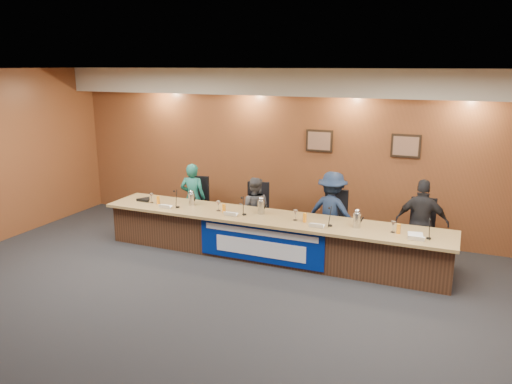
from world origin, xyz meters
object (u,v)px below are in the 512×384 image
Objects in this scene: panelist_b at (254,209)px; carafe_right at (357,220)px; carafe_mid at (261,207)px; office_chair_b at (256,215)px; panelist_a at (193,198)px; office_chair_d at (421,235)px; dais_body at (269,238)px; panelist_d at (422,223)px; office_chair_a at (196,207)px; speakerphone at (145,200)px; panelist_c at (332,212)px; carafe_left at (192,199)px; office_chair_c at (333,224)px; banner at (260,244)px.

panelist_b is 5.12× the size of carafe_right.
office_chair_b is at bearing 118.67° from carafe_mid.
office_chair_d is (4.34, 0.10, -0.22)m from panelist_a.
panelist_b is at bearing 122.36° from carafe_mid.
dais_body is 25.07× the size of carafe_mid.
carafe_mid is (-2.61, -0.63, 0.14)m from panelist_d.
carafe_right is (3.41, -0.83, 0.39)m from office_chair_a.
office_chair_a is at bearing 52.24° from speakerphone.
panelist_c is 1.27m from carafe_mid.
office_chair_d is 4.08m from carafe_left.
office_chair_b is 1.49m from office_chair_c.
office_chair_a is at bearing 176.73° from office_chair_d.
office_chair_c is at bearing 40.24° from dais_body.
carafe_mid is (0.40, -0.63, 0.25)m from panelist_b.
panelist_a is 1.84m from carafe_mid.
panelist_c reaches higher than carafe_right.
office_chair_b is (-3.01, 0.10, -0.25)m from panelist_d.
panelist_d is at bearing 24.13° from banner.
panelist_a reaches higher than carafe_left.
panelist_d is at bearing 15.54° from dais_body.
speakerphone is at bearing -173.94° from office_chair_d.
panelist_b is at bearing 169.34° from panelist_a.
carafe_right reaches higher than office_chair_d.
panelist_b is 3.85× the size of speakerphone.
panelist_a is at bearing -178.68° from office_chair_c.
office_chair_c is 2.01× the size of carafe_mid.
panelist_a is (-1.90, 1.09, 0.32)m from banner.
office_chair_a is at bearing -14.87° from panelist_b.
panelist_d is at bearing 8.21° from speakerphone.
carafe_mid is at bearing -74.33° from office_chair_b.
panelist_a is 0.73m from carafe_left.
panelist_d is (3.01, 0.00, 0.11)m from panelist_b.
carafe_right is at bearing -1.97° from dais_body.
carafe_left is (-2.48, -0.63, 0.13)m from panelist_c.
dais_body is 12.50× the size of office_chair_a.
carafe_right is at bearing -34.74° from office_chair_b.
carafe_right is at bearing 157.25° from panelist_a.
office_chair_d is (1.52, 0.10, -0.25)m from panelist_c.
panelist_a is 3.49m from carafe_right.
office_chair_c is 1.52m from office_chair_d.
speakerphone is (-3.45, -0.82, 0.30)m from office_chair_c.
office_chair_c is (1.49, 0.10, -0.14)m from panelist_b.
dais_body is 4.11× the size of panelist_c.
panelist_d reaches higher than office_chair_d.
panelist_a reaches higher than banner.
panelist_a is 4.34m from panelist_d.
panelist_d is at bearing -4.47° from office_chair_c.
carafe_left is 1.38m from carafe_mid.
dais_body is 0.98m from office_chair_b.
panelist_c is 1.00× the size of panelist_d.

